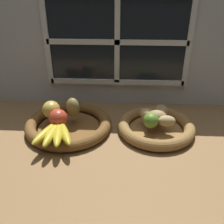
# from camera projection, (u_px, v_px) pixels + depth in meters

# --- Properties ---
(ground_plane) EXTENTS (1.40, 0.90, 0.03)m
(ground_plane) POSITION_uv_depth(u_px,v_px,m) (114.00, 137.00, 1.05)
(ground_plane) COLOR olive
(back_wall) EXTENTS (1.40, 0.05, 0.55)m
(back_wall) POSITION_uv_depth(u_px,v_px,m) (117.00, 48.00, 1.17)
(back_wall) COLOR silver
(back_wall) RESTS_ON ground_plane
(fruit_bowl_left) EXTENTS (0.36, 0.36, 0.05)m
(fruit_bowl_left) POSITION_uv_depth(u_px,v_px,m) (69.00, 124.00, 1.07)
(fruit_bowl_left) COLOR brown
(fruit_bowl_left) RESTS_ON ground_plane
(fruit_bowl_right) EXTENTS (0.32, 0.32, 0.05)m
(fruit_bowl_right) POSITION_uv_depth(u_px,v_px,m) (156.00, 127.00, 1.05)
(fruit_bowl_right) COLOR olive
(fruit_bowl_right) RESTS_ON ground_plane
(apple_golden_left) EXTENTS (0.07, 0.07, 0.07)m
(apple_golden_left) POSITION_uv_depth(u_px,v_px,m) (51.00, 110.00, 1.05)
(apple_golden_left) COLOR gold
(apple_golden_left) RESTS_ON fruit_bowl_left
(apple_red_front) EXTENTS (0.07, 0.07, 0.07)m
(apple_red_front) POSITION_uv_depth(u_px,v_px,m) (58.00, 118.00, 1.00)
(apple_red_front) COLOR #CC422D
(apple_red_front) RESTS_ON fruit_bowl_left
(pear_brown) EXTENTS (0.08, 0.08, 0.08)m
(pear_brown) POSITION_uv_depth(u_px,v_px,m) (73.00, 107.00, 1.07)
(pear_brown) COLOR olive
(pear_brown) RESTS_ON fruit_bowl_left
(banana_bunch_front) EXTENTS (0.16, 0.19, 0.03)m
(banana_bunch_front) POSITION_uv_depth(u_px,v_px,m) (56.00, 132.00, 0.94)
(banana_bunch_front) COLOR gold
(banana_bunch_front) RESTS_ON fruit_bowl_left
(potato_oblong) EXTENTS (0.08, 0.07, 0.04)m
(potato_oblong) POSITION_uv_depth(u_px,v_px,m) (147.00, 113.00, 1.06)
(potato_oblong) COLOR tan
(potato_oblong) RESTS_ON fruit_bowl_right
(potato_back) EXTENTS (0.08, 0.08, 0.05)m
(potato_back) POSITION_uv_depth(u_px,v_px,m) (161.00, 111.00, 1.07)
(potato_back) COLOR #A38451
(potato_back) RESTS_ON fruit_bowl_right
(potato_large) EXTENTS (0.09, 0.07, 0.05)m
(potato_large) POSITION_uv_depth(u_px,v_px,m) (157.00, 116.00, 1.03)
(potato_large) COLOR #A38451
(potato_large) RESTS_ON fruit_bowl_right
(potato_small) EXTENTS (0.07, 0.05, 0.05)m
(potato_small) POSITION_uv_depth(u_px,v_px,m) (167.00, 122.00, 1.00)
(potato_small) COLOR tan
(potato_small) RESTS_ON fruit_bowl_right
(lime_near) EXTENTS (0.06, 0.06, 0.06)m
(lime_near) POSITION_uv_depth(u_px,v_px,m) (151.00, 120.00, 0.99)
(lime_near) COLOR olive
(lime_near) RESTS_ON fruit_bowl_right
(chili_pepper) EXTENTS (0.13, 0.03, 0.02)m
(chili_pepper) POSITION_uv_depth(u_px,v_px,m) (161.00, 120.00, 1.03)
(chili_pepper) COLOR red
(chili_pepper) RESTS_ON fruit_bowl_right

